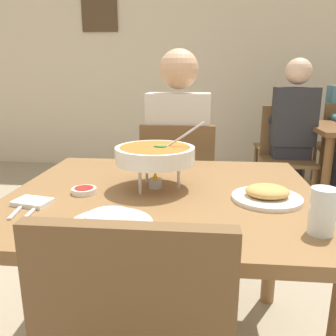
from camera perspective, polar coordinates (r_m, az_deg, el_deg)
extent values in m
cube|color=beige|center=(4.55, 4.07, 19.10)|extent=(10.00, 0.10, 3.00)
cube|color=#4C3823|center=(4.72, -11.20, 24.41)|extent=(0.44, 0.03, 0.56)
cube|color=brown|center=(1.31, -0.64, -4.64)|extent=(1.13, 0.99, 0.04)
cylinder|color=brown|center=(1.96, -14.25, -10.08)|extent=(0.07, 0.07, 0.71)
cylinder|color=brown|center=(1.89, 16.62, -11.24)|extent=(0.07, 0.07, 0.71)
cube|color=brown|center=(2.23, 1.81, -4.21)|extent=(0.44, 0.44, 0.03)
cube|color=brown|center=(1.97, 1.48, 0.49)|extent=(0.42, 0.04, 0.45)
cylinder|color=brown|center=(2.48, 6.48, -7.80)|extent=(0.04, 0.04, 0.42)
cylinder|color=brown|center=(2.51, -2.32, -7.52)|extent=(0.04, 0.04, 0.42)
cylinder|color=brown|center=(2.14, 6.61, -11.72)|extent=(0.04, 0.04, 0.42)
cylinder|color=brown|center=(2.16, -3.71, -11.34)|extent=(0.04, 0.04, 0.42)
cylinder|color=#2D2D38|center=(2.32, 4.29, -9.02)|extent=(0.10, 0.10, 0.45)
cylinder|color=#2D2D38|center=(2.33, -0.68, -8.85)|extent=(0.10, 0.10, 0.45)
cube|color=#2D2D38|center=(2.19, 1.79, -2.53)|extent=(0.32, 0.32, 0.12)
cube|color=beige|center=(2.04, 1.71, 5.14)|extent=(0.36, 0.20, 0.50)
sphere|color=tan|center=(2.01, 1.80, 15.89)|extent=(0.22, 0.22, 0.22)
cylinder|color=beige|center=(2.24, 6.15, 4.65)|extent=(0.08, 0.28, 0.08)
cylinder|color=beige|center=(2.26, -2.02, 4.81)|extent=(0.08, 0.28, 0.08)
cube|color=brown|center=(0.77, -6.29, -24.62)|extent=(0.42, 0.04, 0.45)
cylinder|color=silver|center=(1.32, 1.76, -1.30)|extent=(0.01, 0.01, 0.10)
cylinder|color=silver|center=(1.41, -3.51, -0.27)|extent=(0.01, 0.01, 0.10)
cylinder|color=silver|center=(1.26, -4.61, -2.11)|extent=(0.01, 0.01, 0.10)
torus|color=silver|center=(1.32, -2.13, 0.90)|extent=(0.21, 0.21, 0.01)
cylinder|color=#B2B2B7|center=(1.34, -2.10, -2.51)|extent=(0.05, 0.05, 0.04)
cone|color=orange|center=(1.33, -2.11, -1.19)|extent=(0.02, 0.02, 0.04)
cylinder|color=white|center=(1.31, -2.14, 2.17)|extent=(0.30, 0.30, 0.06)
cylinder|color=#AD6023|center=(1.30, -2.15, 3.24)|extent=(0.26, 0.26, 0.01)
ellipsoid|color=#388433|center=(1.30, -1.28, 3.62)|extent=(0.05, 0.03, 0.01)
cylinder|color=silver|center=(1.31, 1.87, 4.84)|extent=(0.18, 0.01, 0.13)
cylinder|color=white|center=(1.01, -9.35, -9.24)|extent=(0.24, 0.24, 0.01)
ellipsoid|color=white|center=(1.00, -9.41, -7.91)|extent=(0.15, 0.13, 0.04)
cylinder|color=white|center=(1.26, 15.86, -4.79)|extent=(0.24, 0.24, 0.01)
ellipsoid|color=tan|center=(1.25, 15.94, -3.69)|extent=(0.15, 0.13, 0.04)
cylinder|color=white|center=(1.31, -13.58, -3.64)|extent=(0.09, 0.09, 0.02)
cylinder|color=maroon|center=(1.31, -13.61, -3.26)|extent=(0.07, 0.07, 0.01)
cube|color=white|center=(1.26, -21.30, -5.24)|extent=(0.13, 0.10, 0.02)
cube|color=silver|center=(1.23, -23.16, -6.13)|extent=(0.04, 0.17, 0.01)
cube|color=silver|center=(1.20, -21.05, -6.30)|extent=(0.03, 0.17, 0.01)
cylinder|color=silver|center=(1.03, 23.97, -6.51)|extent=(0.07, 0.07, 0.13)
cylinder|color=gold|center=(1.04, 23.86, -7.54)|extent=(0.06, 0.06, 0.08)
cylinder|color=brown|center=(3.06, 24.39, -1.86)|extent=(0.07, 0.07, 0.71)
cylinder|color=brown|center=(3.68, 21.12, 1.17)|extent=(0.07, 0.07, 0.71)
cylinder|color=brown|center=(4.28, 22.76, 0.85)|extent=(0.04, 0.04, 0.42)
cylinder|color=brown|center=(3.92, 23.61, -0.47)|extent=(0.04, 0.04, 0.42)
cube|color=brown|center=(3.25, 18.85, 1.10)|extent=(0.45, 0.45, 0.03)
cube|color=brown|center=(3.39, 18.49, 5.84)|extent=(0.42, 0.05, 0.45)
cylinder|color=brown|center=(3.09, 15.79, -3.68)|extent=(0.04, 0.04, 0.42)
cylinder|color=brown|center=(3.18, 22.57, -3.78)|extent=(0.04, 0.04, 0.42)
cylinder|color=brown|center=(3.45, 14.80, -1.68)|extent=(0.04, 0.04, 0.42)
cylinder|color=brown|center=(3.53, 20.92, -1.82)|extent=(0.04, 0.04, 0.42)
cube|color=brown|center=(3.79, 17.69, 3.09)|extent=(0.45, 0.45, 0.03)
cube|color=brown|center=(3.80, 20.91, 6.53)|extent=(0.05, 0.42, 0.45)
cylinder|color=brown|center=(3.98, 14.14, 0.56)|extent=(0.04, 0.04, 0.42)
cylinder|color=brown|center=(3.62, 15.18, -0.93)|extent=(0.04, 0.04, 0.42)
cylinder|color=brown|center=(4.06, 19.42, 0.46)|extent=(0.04, 0.04, 0.42)
cylinder|color=brown|center=(3.71, 20.94, -1.01)|extent=(0.04, 0.04, 0.42)
cylinder|color=#2D2D38|center=(3.93, 25.39, -0.39)|extent=(0.10, 0.10, 0.45)
cylinder|color=teal|center=(3.74, 25.85, 7.38)|extent=(0.08, 0.28, 0.08)
cylinder|color=#2D2D38|center=(3.50, 20.25, -1.63)|extent=(0.10, 0.10, 0.45)
cylinder|color=#2D2D38|center=(3.45, 17.04, -1.57)|extent=(0.10, 0.10, 0.45)
cube|color=#2D2D38|center=(3.37, 19.20, 2.86)|extent=(0.32, 0.32, 0.12)
cube|color=#2D2D33|center=(3.25, 19.99, 7.92)|extent=(0.36, 0.20, 0.50)
sphere|color=beige|center=(3.23, 20.60, 14.62)|extent=(0.22, 0.22, 0.22)
cylinder|color=#2D2D33|center=(3.49, 21.69, 7.36)|extent=(0.08, 0.28, 0.08)
cylinder|color=#2D2D33|center=(3.41, 16.48, 7.65)|extent=(0.08, 0.28, 0.08)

